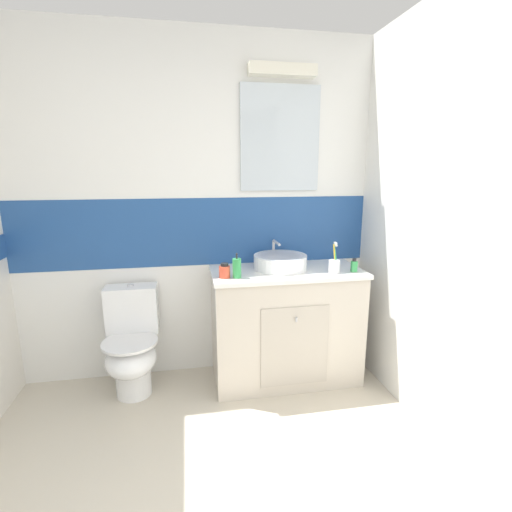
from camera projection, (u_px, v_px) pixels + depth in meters
name	position (u px, v px, depth m)	size (l,w,h in m)	color
ground_plane	(214.00, 490.00, 1.90)	(3.20, 3.48, 0.04)	beige
wall_back_tiled	(198.00, 210.00, 2.81)	(3.20, 0.20, 2.50)	white
wall_right_plain	(483.00, 232.00, 1.86)	(0.10, 3.48, 2.50)	white
vanity_cabinet	(285.00, 324.00, 2.82)	(1.08, 0.53, 0.85)	beige
sink_basin	(280.00, 261.00, 2.74)	(0.39, 0.43, 0.18)	white
toilet	(132.00, 345.00, 2.64)	(0.37, 0.50, 0.76)	white
toothbrush_cup	(334.00, 265.00, 2.63)	(0.08, 0.08, 0.22)	white
soap_dispenser	(237.00, 268.00, 2.50)	(0.06, 0.06, 0.17)	green
hair_gel_jar	(225.00, 271.00, 2.51)	(0.07, 0.07, 0.10)	#D84C33
perfume_flask_small	(354.00, 265.00, 2.65)	(0.04, 0.03, 0.10)	green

